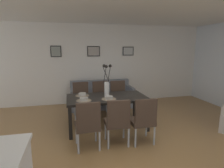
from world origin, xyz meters
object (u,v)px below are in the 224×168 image
Objects in this scene: bowl_far_left at (109,97)px; framed_picture_right at (128,51)px; dining_chair_near_left at (88,123)px; bowl_near_right at (82,94)px; dining_chair_mid_right at (119,96)px; framed_picture_center at (94,51)px; dining_chair_far_right at (101,96)px; framed_picture_left at (56,51)px; dining_chair_far_left at (117,120)px; dining_chair_mid_left at (143,118)px; bowl_near_left at (84,99)px; dining_table at (107,100)px; sofa at (102,98)px; centerpiece_vase at (107,85)px; dining_chair_near_right at (81,98)px.

bowl_far_left is 2.80m from framed_picture_right.
dining_chair_near_left is 1.14m from bowl_near_right.
framed_picture_center is at bearing 112.66° from dining_chair_mid_right.
dining_chair_far_right is at bearing -88.93° from framed_picture_center.
dining_chair_mid_right is 2.44m from framed_picture_left.
dining_chair_near_left is at bearing -100.03° from framed_picture_center.
framed_picture_center is 1.08× the size of framed_picture_right.
dining_chair_far_left is 3.45m from framed_picture_left.
dining_chair_near_left and dining_chair_mid_left have the same top height.
framed_picture_left reaches higher than bowl_near_left.
dining_table is 0.25m from bowl_far_left.
dining_chair_far_left is at bearing -49.04° from bowl_near_left.
dining_chair_far_right is at bearing -133.97° from framed_picture_right.
dining_chair_far_left reaches higher than sofa.
dining_chair_far_right is 2.07m from framed_picture_right.
sofa is at bearing 97.89° from dining_chair_mid_left.
bowl_near_left is at bearing -90.00° from bowl_near_right.
dining_chair_mid_left is 1.58m from bowl_near_right.
dining_table is at bearing -90.00° from framed_picture_center.
dining_table is 2.38m from framed_picture_center.
framed_picture_right is at bearing 62.02° from dining_chair_mid_right.
bowl_near_right is (-0.54, 0.22, -0.24)m from centerpiece_vase.
centerpiece_vase is 2.54m from framed_picture_left.
bowl_near_right is (-0.54, 0.22, 0.11)m from dining_table.
sofa is (0.17, 1.87, -0.50)m from bowl_far_left.
dining_table is 0.93× the size of sofa.
centerpiece_vase is 0.38× the size of sofa.
bowl_near_right is 1.00× the size of bowl_far_left.
dining_chair_near_left is 2.06m from dining_chair_mid_right.
bowl_near_left is (-1.06, 0.69, 0.27)m from dining_chair_mid_left.
dining_table is at bearing -22.11° from bowl_near_right.
dining_chair_near_right is at bearing 107.01° from dining_chair_far_left.
framed_picture_left is (-0.65, 3.02, 1.22)m from dining_chair_near_left.
centerpiece_vase is (0.53, 0.89, 0.51)m from dining_chair_near_left.
framed_picture_left reaches higher than dining_chair_far_left.
dining_chair_near_right is at bearing 177.96° from dining_chair_mid_right.
dining_chair_far_right is 5.41× the size of bowl_near_right.
dining_table is at bearing 119.81° from dining_chair_mid_left.
framed_picture_left is (-1.19, 2.13, 0.71)m from centerpiece_vase.
framed_picture_left reaches higher than dining_chair_near_right.
bowl_far_left is at bearing 51.56° from dining_chair_near_left.
framed_picture_right is (1.72, 3.02, 1.22)m from dining_chair_near_left.
dining_chair_mid_right is 1.28m from bowl_near_right.
framed_picture_left is at bearing 108.69° from bowl_near_right.
bowl_near_left is 3.06m from framed_picture_right.
dining_chair_near_right is at bearing 119.79° from centerpiece_vase.
framed_picture_left is 1.19m from framed_picture_center.
sofa is at bearing 84.85° from bowl_far_left.
bowl_far_left is (0.54, 0.00, 0.00)m from bowl_near_left.
dining_table is 10.59× the size of bowl_far_left.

